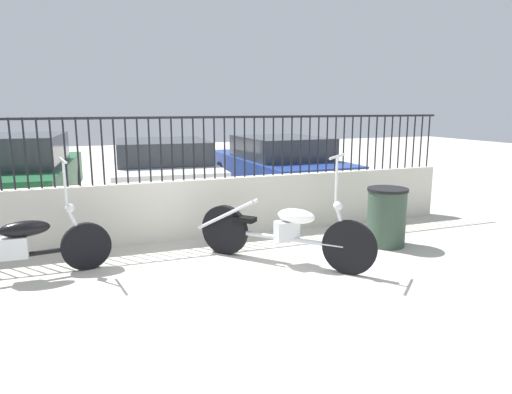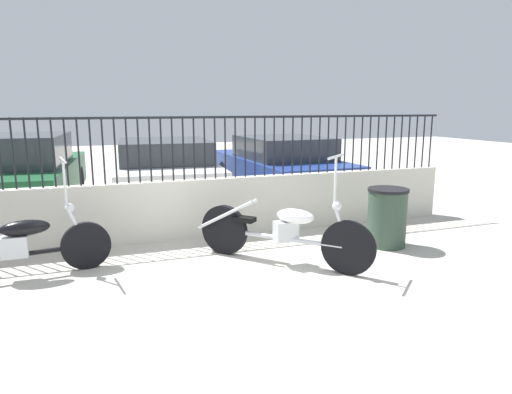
# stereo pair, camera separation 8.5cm
# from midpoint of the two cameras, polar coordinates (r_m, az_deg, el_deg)

# --- Properties ---
(ground_plane) EXTENTS (40.00, 40.00, 0.00)m
(ground_plane) POSITION_cam_midpoint_polar(r_m,az_deg,el_deg) (4.88, -2.06, -11.94)
(ground_plane) COLOR #B7B2A5
(low_wall) EXTENTS (8.74, 0.18, 0.87)m
(low_wall) POSITION_cam_midpoint_polar(r_m,az_deg,el_deg) (6.80, -7.84, -1.49)
(low_wall) COLOR beige
(low_wall) RESTS_ON ground_plane
(fence_railing) EXTENTS (8.74, 0.04, 0.92)m
(fence_railing) POSITION_cam_midpoint_polar(r_m,az_deg,el_deg) (6.65, -8.07, 7.08)
(fence_railing) COLOR black
(fence_railing) RESTS_ON low_wall
(motorcycle_silver) EXTENTS (1.68, 1.83, 1.39)m
(motorcycle_silver) POSITION_cam_midpoint_polar(r_m,az_deg,el_deg) (5.68, 2.75, -4.15)
(motorcycle_silver) COLOR black
(motorcycle_silver) RESTS_ON ground_plane
(motorcycle_black) EXTENTS (2.23, 0.62, 1.35)m
(motorcycle_black) POSITION_cam_midpoint_polar(r_m,az_deg,el_deg) (5.77, -29.04, -5.75)
(motorcycle_black) COLOR black
(motorcycle_black) RESTS_ON ground_plane
(trash_bin) EXTENTS (0.56, 0.56, 0.82)m
(trash_bin) POSITION_cam_midpoint_polar(r_m,az_deg,el_deg) (6.62, 16.40, -2.43)
(trash_bin) COLOR #334738
(trash_bin) RESTS_ON ground_plane
(car_green) EXTENTS (2.26, 4.62, 1.43)m
(car_green) POSITION_cam_midpoint_polar(r_m,az_deg,el_deg) (9.41, -27.31, 2.60)
(car_green) COLOR black
(car_green) RESTS_ON ground_plane
(car_white) EXTENTS (2.20, 4.27, 1.29)m
(car_white) POSITION_cam_midpoint_polar(r_m,az_deg,el_deg) (9.31, -11.08, 3.24)
(car_white) COLOR black
(car_white) RESTS_ON ground_plane
(car_blue) EXTENTS (1.88, 4.31, 1.30)m
(car_blue) POSITION_cam_midpoint_polar(r_m,az_deg,el_deg) (9.97, 3.24, 3.94)
(car_blue) COLOR black
(car_blue) RESTS_ON ground_plane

